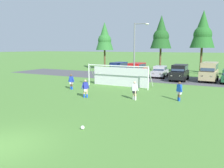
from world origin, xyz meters
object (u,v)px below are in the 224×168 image
soccer_ball (83,128)px  street_lamp (136,52)px  parked_car_slot_center (180,72)px  parked_car_slot_center_left (160,72)px  player_midfield_center (71,82)px  player_defender_far (85,89)px  parked_car_slot_center_right (209,71)px  soccer_goal (119,75)px  player_striker_near (135,90)px  player_winger_left (179,91)px  parked_car_slot_left (136,70)px  parked_car_slot_far_left (118,69)px

soccer_ball → street_lamp: street_lamp is taller
soccer_ball → parked_car_slot_center: size_ratio=0.05×
parked_car_slot_center → street_lamp: size_ratio=0.62×
soccer_ball → parked_car_slot_center_left: 23.68m
parked_car_slot_center → player_midfield_center: bearing=-127.1°
player_defender_far → parked_car_slot_center_right: bearing=59.7°
parked_car_slot_center_left → parked_car_slot_center_right: 6.95m
player_midfield_center → parked_car_slot_center: size_ratio=0.36×
soccer_goal → parked_car_slot_center_left: soccer_goal is taller
parked_car_slot_center_right → street_lamp: bearing=-146.3°
player_striker_near → soccer_goal: bearing=125.5°
street_lamp → player_defender_far: bearing=-94.8°
player_winger_left → parked_car_slot_center_left: (-5.38, 14.33, 0.05)m
parked_car_slot_center → street_lamp: 7.12m
player_striker_near → parked_car_slot_center_right: parked_car_slot_center_right is taller
parked_car_slot_left → player_striker_near: bearing=-70.2°
parked_car_slot_far_left → player_striker_near: bearing=-60.2°
player_winger_left → parked_car_slot_far_left: parked_car_slot_far_left is taller
soccer_ball → player_midfield_center: bearing=129.5°
soccer_ball → parked_car_slot_center_left: (-1.88, 23.59, 0.77)m
player_midfield_center → parked_car_slot_left: (2.71, 12.68, 0.29)m
soccer_ball → parked_car_slot_center: 21.67m
player_striker_near → player_winger_left: size_ratio=1.00×
parked_car_slot_center_left → street_lamp: street_lamp is taller
parked_car_slot_left → player_midfield_center: bearing=-102.1°
soccer_ball → parked_car_slot_left: parked_car_slot_left is taller
player_defender_far → player_winger_left: bearing=17.6°
parked_car_slot_far_left → player_winger_left: bearing=-48.2°
player_midfield_center → parked_car_slot_center_left: (5.95, 14.09, 0.05)m
player_midfield_center → parked_car_slot_center_left: size_ratio=0.39×
parked_car_slot_left → parked_car_slot_center: same height
soccer_ball → player_defender_far: player_defender_far is taller
soccer_ball → player_winger_left: (3.50, 9.26, 0.71)m
player_striker_near → parked_car_slot_left: size_ratio=0.35×
soccer_goal → player_midfield_center: bearing=-133.5°
parked_car_slot_far_left → parked_car_slot_center_left: 6.53m
soccer_ball → player_midfield_center: 12.33m
player_winger_left → soccer_goal: bearing=150.3°
player_defender_far → street_lamp: 10.74m
soccer_ball → parked_car_slot_left: (-5.12, 22.18, 1.00)m
player_striker_near → player_defender_far: (-4.27, -1.13, 0.00)m
soccer_goal → player_striker_near: 6.92m
player_defender_far → parked_car_slot_center_right: parked_car_slot_center_right is taller
parked_car_slot_center_right → street_lamp: 10.41m
player_winger_left → parked_car_slot_left: (-8.63, 12.92, 0.29)m
parked_car_slot_far_left → parked_car_slot_center_right: bearing=0.9°
parked_car_slot_left → parked_car_slot_center_left: 3.55m
player_striker_near → parked_car_slot_center_left: (-1.89, 15.66, 0.05)m
player_winger_left → parked_car_slot_center_left: size_ratio=0.39×
soccer_ball → parked_car_slot_center: (1.34, 21.61, 1.00)m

